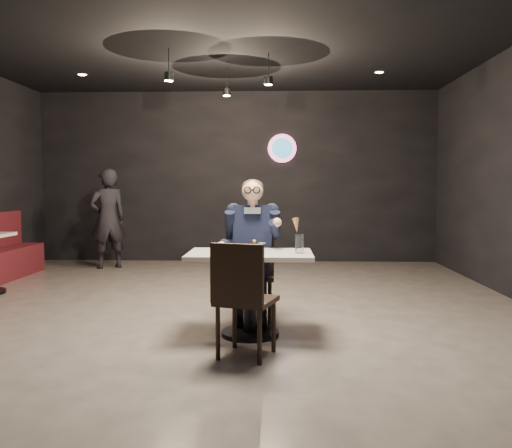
{
  "coord_description": "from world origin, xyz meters",
  "views": [
    {
      "loc": [
        0.71,
        -5.1,
        1.34
      ],
      "look_at": [
        0.5,
        0.27,
        0.96
      ],
      "focal_mm": 38.0,
      "sensor_mm": 36.0,
      "label": 1
    }
  ],
  "objects_px": {
    "chair_near": "(246,298)",
    "sundae_glass": "(299,244)",
    "chair_far": "(253,275)",
    "seated_man": "(253,249)",
    "passerby": "(108,219)",
    "main_table": "(250,294)"
  },
  "relations": [
    {
      "from": "chair_near",
      "to": "sundae_glass",
      "type": "height_order",
      "value": "chair_near"
    },
    {
      "from": "chair_far",
      "to": "sundae_glass",
      "type": "height_order",
      "value": "chair_far"
    },
    {
      "from": "chair_near",
      "to": "sundae_glass",
      "type": "distance_m",
      "value": 0.8
    },
    {
      "from": "seated_man",
      "to": "passerby",
      "type": "xyz_separation_m",
      "value": [
        -2.51,
        3.37,
        0.09
      ]
    },
    {
      "from": "chair_near",
      "to": "seated_man",
      "type": "xyz_separation_m",
      "value": [
        -0.0,
        1.14,
        0.26
      ]
    },
    {
      "from": "passerby",
      "to": "chair_far",
      "type": "bearing_deg",
      "value": 94.82
    },
    {
      "from": "main_table",
      "to": "chair_near",
      "type": "bearing_deg",
      "value": -90.0
    },
    {
      "from": "seated_man",
      "to": "passerby",
      "type": "height_order",
      "value": "passerby"
    },
    {
      "from": "main_table",
      "to": "chair_far",
      "type": "bearing_deg",
      "value": 90.0
    },
    {
      "from": "chair_far",
      "to": "passerby",
      "type": "distance_m",
      "value": 4.22
    },
    {
      "from": "main_table",
      "to": "passerby",
      "type": "relative_size",
      "value": 0.68
    },
    {
      "from": "chair_far",
      "to": "passerby",
      "type": "height_order",
      "value": "passerby"
    },
    {
      "from": "seated_man",
      "to": "main_table",
      "type": "bearing_deg",
      "value": -90.0
    },
    {
      "from": "main_table",
      "to": "passerby",
      "type": "xyz_separation_m",
      "value": [
        -2.51,
        3.92,
        0.43
      ]
    },
    {
      "from": "chair_near",
      "to": "sundae_glass",
      "type": "bearing_deg",
      "value": 69.44
    },
    {
      "from": "chair_near",
      "to": "passerby",
      "type": "height_order",
      "value": "passerby"
    },
    {
      "from": "main_table",
      "to": "chair_near",
      "type": "distance_m",
      "value": 0.6
    },
    {
      "from": "chair_far",
      "to": "seated_man",
      "type": "distance_m",
      "value": 0.26
    },
    {
      "from": "chair_far",
      "to": "passerby",
      "type": "relative_size",
      "value": 0.57
    },
    {
      "from": "main_table",
      "to": "chair_far",
      "type": "height_order",
      "value": "chair_far"
    },
    {
      "from": "chair_near",
      "to": "passerby",
      "type": "distance_m",
      "value": 5.17
    },
    {
      "from": "main_table",
      "to": "passerby",
      "type": "distance_m",
      "value": 4.67
    }
  ]
}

